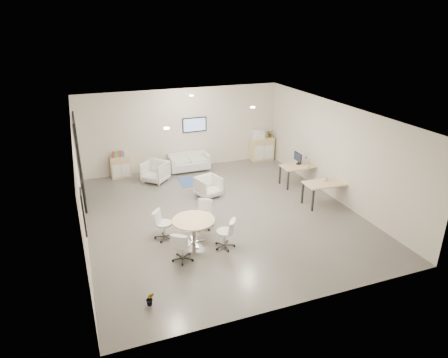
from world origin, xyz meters
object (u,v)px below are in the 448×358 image
at_px(desk_rear, 301,167).
at_px(sideboard_left, 121,167).
at_px(armchair_right, 208,186).
at_px(sideboard_right, 262,149).
at_px(round_table, 194,222).
at_px(desk_front, 326,185).
at_px(armchair_left, 155,171).
at_px(loveseat, 189,163).

bearing_deg(desk_rear, sideboard_left, 153.45).
distance_m(armchair_right, desk_rear, 3.48).
relative_size(sideboard_right, round_table, 0.84).
height_order(sideboard_left, sideboard_right, sideboard_right).
bearing_deg(desk_front, sideboard_left, 144.85).
height_order(sideboard_left, armchair_left, armchair_left).
height_order(loveseat, round_table, round_table).
bearing_deg(armchair_left, desk_front, 4.32).
xyz_separation_m(desk_rear, desk_front, (-0.07, -1.75, 0.02)).
relative_size(sideboard_right, armchair_right, 1.26).
height_order(loveseat, armchair_right, armchair_right).
bearing_deg(armchair_right, armchair_left, 109.12).
xyz_separation_m(desk_front, round_table, (-4.73, -0.83, -0.06)).
height_order(armchair_right, desk_front, armchair_right).
bearing_deg(loveseat, sideboard_right, 2.79).
bearing_deg(armchair_right, desk_front, -46.87).
bearing_deg(round_table, desk_front, 10.00).
xyz_separation_m(sideboard_left, armchair_right, (2.58, -2.83, -0.03)).
xyz_separation_m(sideboard_left, armchair_left, (1.15, -0.88, 0.02)).
height_order(sideboard_left, desk_rear, sideboard_left).
bearing_deg(armchair_right, sideboard_left, 115.10).
xyz_separation_m(armchair_right, desk_front, (3.39, -1.92, 0.30)).
xyz_separation_m(sideboard_right, round_table, (-4.68, -5.54, 0.13)).
bearing_deg(desk_front, sideboard_right, 93.97).
bearing_deg(sideboard_left, round_table, -77.43).
bearing_deg(loveseat, desk_rear, -39.24).
distance_m(loveseat, armchair_left, 1.65).
distance_m(loveseat, desk_front, 5.67).
bearing_deg(armchair_left, sideboard_left, -174.52).
xyz_separation_m(sideboard_right, armchair_left, (-4.77, -0.84, -0.06)).
distance_m(sideboard_left, desk_rear, 6.76).
xyz_separation_m(sideboard_left, desk_rear, (6.05, -3.00, 0.25)).
distance_m(sideboard_left, loveseat, 2.64).
bearing_deg(armchair_right, sideboard_right, 22.56).
distance_m(desk_rear, round_table, 5.45).
bearing_deg(round_table, desk_rear, 28.26).
bearing_deg(loveseat, armchair_left, -154.43).
relative_size(desk_rear, round_table, 1.23).
height_order(loveseat, desk_front, desk_front).
bearing_deg(loveseat, sideboard_left, 176.40).
distance_m(desk_front, round_table, 4.80).
bearing_deg(desk_rear, desk_front, -92.58).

